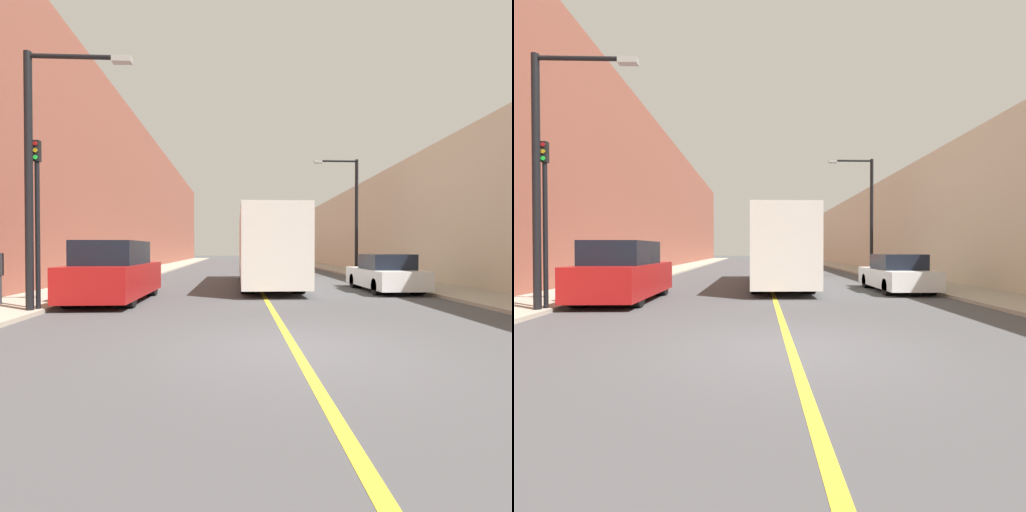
% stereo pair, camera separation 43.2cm
% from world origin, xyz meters
% --- Properties ---
extents(ground_plane, '(200.00, 200.00, 0.00)m').
position_xyz_m(ground_plane, '(0.00, 0.00, 0.00)').
color(ground_plane, '#474749').
extents(sidewalk_left, '(2.67, 72.00, 0.11)m').
position_xyz_m(sidewalk_left, '(-7.36, 30.00, 0.06)').
color(sidewalk_left, '#A89E8C').
rests_on(sidewalk_left, ground).
extents(sidewalk_right, '(2.67, 72.00, 0.11)m').
position_xyz_m(sidewalk_right, '(7.36, 30.00, 0.06)').
color(sidewalk_right, '#A89E8C').
rests_on(sidewalk_right, ground).
extents(building_row_left, '(4.00, 72.00, 11.93)m').
position_xyz_m(building_row_left, '(-10.70, 30.00, 5.97)').
color(building_row_left, brown).
rests_on(building_row_left, ground).
extents(building_row_right, '(4.00, 72.00, 6.87)m').
position_xyz_m(building_row_right, '(10.70, 30.00, 3.44)').
color(building_row_right, beige).
rests_on(building_row_right, ground).
extents(road_center_line, '(0.16, 72.00, 0.01)m').
position_xyz_m(road_center_line, '(0.00, 30.00, 0.00)').
color(road_center_line, gold).
rests_on(road_center_line, ground).
extents(bus, '(2.43, 10.29, 3.31)m').
position_xyz_m(bus, '(0.38, 11.54, 1.77)').
color(bus, silver).
rests_on(bus, ground).
extents(parked_suv_left, '(2.00, 4.95, 1.95)m').
position_xyz_m(parked_suv_left, '(-4.92, 6.34, 0.90)').
color(parked_suv_left, maroon).
rests_on(parked_suv_left, ground).
extents(car_right_near, '(1.87, 4.59, 1.49)m').
position_xyz_m(car_right_near, '(4.98, 9.07, 0.67)').
color(car_right_near, silver).
rests_on(car_right_near, ground).
extents(street_lamp_left, '(2.73, 0.24, 6.63)m').
position_xyz_m(street_lamp_left, '(-6.06, 3.84, 3.97)').
color(street_lamp_left, black).
rests_on(street_lamp_left, sidewalk_left).
extents(street_lamp_right, '(2.73, 0.24, 7.04)m').
position_xyz_m(street_lamp_right, '(6.07, 17.35, 4.18)').
color(street_lamp_right, black).
rests_on(street_lamp_right, sidewalk_right).
extents(traffic_light, '(0.16, 0.18, 4.43)m').
position_xyz_m(traffic_light, '(-6.23, 4.07, 2.52)').
color(traffic_light, black).
rests_on(traffic_light, sidewalk_left).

